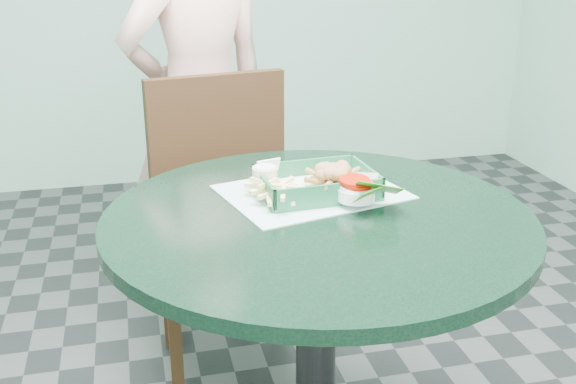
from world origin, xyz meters
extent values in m
cylinder|color=black|center=(0.00, 0.00, 0.38)|extent=(0.09, 0.09, 0.70)
cylinder|color=#284931|center=(0.00, 0.00, 0.73)|extent=(0.92, 0.92, 0.03)
cube|color=#563519|center=(-0.11, 0.57, 0.45)|extent=(0.45, 0.45, 0.04)
cube|color=#563519|center=(-0.11, 0.77, 0.70)|extent=(0.45, 0.04, 0.46)
cube|color=#563519|center=(-0.30, 0.38, 0.21)|extent=(0.04, 0.04, 0.43)
cube|color=#563519|center=(0.08, 0.38, 0.21)|extent=(0.04, 0.04, 0.43)
cube|color=#563519|center=(-0.30, 0.76, 0.21)|extent=(0.04, 0.04, 0.43)
cube|color=#563519|center=(0.08, 0.76, 0.21)|extent=(0.04, 0.04, 0.43)
imported|color=#D9A194|center=(-0.14, 1.00, 0.79)|extent=(0.68, 0.57, 1.59)
cube|color=#ACCCC9|center=(0.02, 0.12, 0.75)|extent=(0.45, 0.38, 0.00)
cube|color=#1C603A|center=(0.03, 0.11, 0.76)|extent=(0.26, 0.19, 0.01)
cube|color=white|center=(0.03, 0.11, 0.76)|extent=(0.24, 0.18, 0.00)
cube|color=#1C603A|center=(0.03, 0.20, 0.78)|extent=(0.26, 0.01, 0.04)
cube|color=#1C603A|center=(0.03, 0.02, 0.78)|extent=(0.26, 0.01, 0.04)
cube|color=#1C603A|center=(0.15, 0.11, 0.78)|extent=(0.01, 0.19, 0.04)
cube|color=#1C603A|center=(-0.10, 0.11, 0.78)|extent=(0.01, 0.19, 0.04)
cylinder|color=tan|center=(0.06, 0.08, 0.78)|extent=(0.12, 0.12, 0.02)
cylinder|color=silver|center=(-0.08, 0.15, 0.80)|extent=(0.06, 0.06, 0.03)
cylinder|color=white|center=(-0.08, 0.15, 0.81)|extent=(0.05, 0.05, 0.00)
cylinder|color=white|center=(0.08, 0.01, 0.78)|extent=(0.08, 0.08, 0.03)
torus|color=white|center=(0.08, 0.01, 0.80)|extent=(0.07, 0.07, 0.01)
cylinder|color=#B11604|center=(0.08, 0.01, 0.81)|extent=(0.07, 0.07, 0.01)
camera|label=1|loc=(-0.37, -1.28, 1.32)|focal=42.00mm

